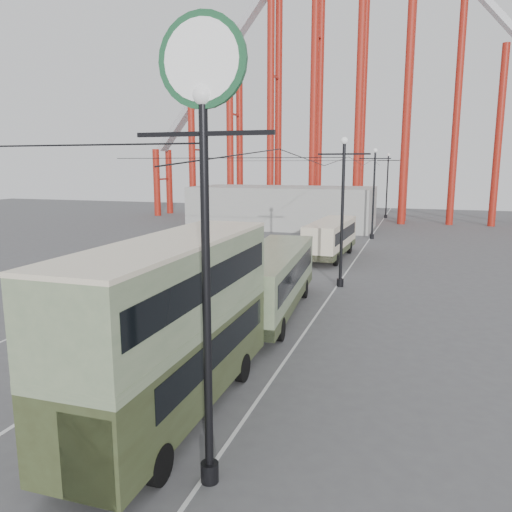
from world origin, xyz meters
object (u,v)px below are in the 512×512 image
(double_decker_bus, at_px, (174,319))
(single_decker_cream, at_px, (331,237))
(lamp_post_near, at_px, (204,155))
(single_decker_green, at_px, (272,278))
(pedestrian, at_px, (243,296))

(double_decker_bus, height_order, single_decker_cream, double_decker_bus)
(lamp_post_near, height_order, single_decker_green, lamp_post_near)
(single_decker_green, relative_size, pedestrian, 7.36)
(single_decker_green, bearing_deg, double_decker_bus, -93.46)
(double_decker_bus, xyz_separation_m, single_decker_green, (-0.19, 11.17, -1.20))
(single_decker_green, distance_m, single_decker_cream, 16.74)
(single_decker_cream, distance_m, pedestrian, 16.82)
(double_decker_bus, bearing_deg, single_decker_cream, 89.52)
(lamp_post_near, xyz_separation_m, pedestrian, (-4.10, 14.02, -7.05))
(double_decker_bus, relative_size, single_decker_cream, 1.02)
(single_decker_green, bearing_deg, pedestrian, 174.04)
(single_decker_green, distance_m, pedestrian, 1.92)
(single_decker_cream, bearing_deg, pedestrian, -93.80)
(double_decker_bus, height_order, single_decker_green, double_decker_bus)
(double_decker_bus, distance_m, single_decker_green, 11.24)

